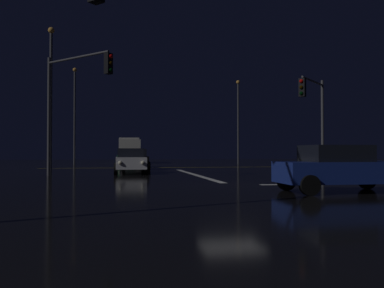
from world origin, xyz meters
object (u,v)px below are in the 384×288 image
object	(u,v)px
sedan_blue_crossing	(340,168)
streetlamp_left_near	(51,89)
traffic_signal_nw	(72,91)
sedan_green	(126,157)
streetlamp_right_far	(238,116)
sedan_black	(135,159)
sedan_gray	(132,158)
traffic_signal_ne	(314,107)
streetlamp_left_far	(75,109)
sedan_white	(130,161)
box_truck	(129,149)

from	to	relation	value
sedan_blue_crossing	streetlamp_left_near	size ratio (longest dim) A/B	0.43
traffic_signal_nw	streetlamp_left_near	xyz separation A→B (m)	(-2.10, 6.60, 1.03)
sedan_green	streetlamp_right_far	xyz separation A→B (m)	(12.77, 2.19, 4.69)
sedan_black	streetlamp_left_near	xyz separation A→B (m)	(-5.88, -2.08, 4.89)
sedan_gray	traffic_signal_nw	distance (m)	15.00
sedan_black	streetlamp_left_near	bearing A→B (deg)	-160.49
sedan_black	sedan_green	distance (m)	11.74
sedan_black	sedan_gray	xyz separation A→B (m)	(-0.11, 5.35, 0.00)
traffic_signal_ne	streetlamp_left_far	world-z (taller)	streetlamp_left_far
sedan_gray	sedan_black	bearing A→B (deg)	-88.84
streetlamp_left_far	streetlamp_left_near	distance (m)	16.00
sedan_black	sedan_gray	size ratio (longest dim) A/B	1.00
sedan_black	sedan_blue_crossing	size ratio (longest dim) A/B	1.00
sedan_blue_crossing	sedan_white	bearing A→B (deg)	115.62
box_truck	traffic_signal_nw	xyz separation A→B (m)	(-3.80, -28.31, 2.95)
traffic_signal_nw	sedan_white	bearing A→B (deg)	44.98
streetlamp_left_far	streetlamp_left_near	xyz separation A→B (m)	(0.00, -16.00, -0.20)
sedan_black	box_truck	size ratio (longest dim) A/B	0.52
traffic_signal_ne	streetlamp_left_far	bearing A→B (deg)	126.16
sedan_black	streetlamp_right_far	xyz separation A→B (m)	(12.26, 13.92, 4.69)
streetlamp_left_far	streetlamp_left_near	size ratio (longest dim) A/B	1.04
sedan_black	streetlamp_left_near	size ratio (longest dim) A/B	0.43
streetlamp_right_far	streetlamp_left_near	world-z (taller)	streetlamp_left_near
sedan_gray	sedan_blue_crossing	bearing A→B (deg)	-75.95
streetlamp_left_near	sedan_green	bearing A→B (deg)	68.78
traffic_signal_ne	streetlamp_right_far	world-z (taller)	streetlamp_right_far
sedan_gray	streetlamp_left_near	distance (m)	10.60
sedan_white	sedan_green	distance (m)	17.17
streetlamp_left_far	sedan_green	bearing A→B (deg)	-22.22
sedan_white	streetlamp_right_far	distance (m)	23.67
sedan_black	sedan_green	size ratio (longest dim) A/B	1.00
box_truck	streetlamp_left_near	distance (m)	22.84
sedan_white	traffic_signal_nw	size ratio (longest dim) A/B	0.64
traffic_signal_ne	streetlamp_left_near	xyz separation A→B (m)	(-16.31, 6.32, 1.62)
traffic_signal_ne	streetlamp_right_far	size ratio (longest dim) A/B	0.62
sedan_white	traffic_signal_ne	world-z (taller)	traffic_signal_ne
sedan_white	sedan_blue_crossing	world-z (taller)	same
streetlamp_left_near	box_truck	bearing A→B (deg)	74.78
box_truck	streetlamp_left_far	distance (m)	9.22
box_truck	traffic_signal_nw	distance (m)	28.71
streetlamp_left_near	sedan_gray	bearing A→B (deg)	52.16
streetlamp_left_near	sedan_blue_crossing	bearing A→B (deg)	-55.02
sedan_white	sedan_green	xyz separation A→B (m)	(0.01, 17.17, 0.00)
streetlamp_left_far	streetlamp_right_far	size ratio (longest dim) A/B	1.08
sedan_gray	traffic_signal_ne	xyz separation A→B (m)	(10.54, -13.75, 3.27)
traffic_signal_ne	streetlamp_left_far	size ratio (longest dim) A/B	0.57
sedan_black	box_truck	world-z (taller)	box_truck
traffic_signal_ne	sedan_blue_crossing	bearing A→B (deg)	-112.61
sedan_gray	box_truck	distance (m)	14.31
box_truck	traffic_signal_ne	distance (m)	29.99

